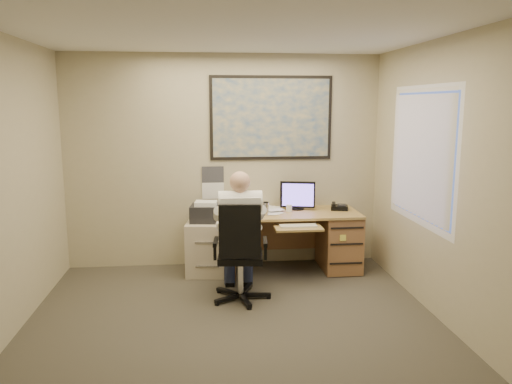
{
  "coord_description": "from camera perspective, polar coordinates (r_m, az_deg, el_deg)",
  "views": [
    {
      "loc": [
        -0.27,
        -4.11,
        2.08
      ],
      "look_at": [
        0.31,
        1.3,
        1.12
      ],
      "focal_mm": 35.0,
      "sensor_mm": 36.0,
      "label": 1
    }
  ],
  "objects": [
    {
      "name": "room_shell",
      "position": [
        4.18,
        -2.35,
        -0.01
      ],
      "size": [
        4.0,
        4.5,
        2.7
      ],
      "color": "#3C382E",
      "rests_on": "ground"
    },
    {
      "name": "desk",
      "position": [
        6.39,
        7.27,
        -4.87
      ],
      "size": [
        1.6,
        0.97,
        1.1
      ],
      "color": "tan",
      "rests_on": "ground"
    },
    {
      "name": "world_map",
      "position": [
        6.4,
        1.75,
        8.45
      ],
      "size": [
        1.56,
        0.03,
        1.06
      ],
      "primitive_type": "cube",
      "color": "#1E4C93",
      "rests_on": "room_shell"
    },
    {
      "name": "wall_calendar",
      "position": [
        6.42,
        -4.94,
        1.07
      ],
      "size": [
        0.28,
        0.01,
        0.42
      ],
      "primitive_type": "cube",
      "color": "white",
      "rests_on": "room_shell"
    },
    {
      "name": "window_blinds",
      "position": [
        5.42,
        18.36,
        3.94
      ],
      "size": [
        0.06,
        1.4,
        1.3
      ],
      "primitive_type": null,
      "color": "beige",
      "rests_on": "room_shell"
    },
    {
      "name": "filing_cabinet",
      "position": [
        6.24,
        -5.66,
        -5.72
      ],
      "size": [
        0.53,
        0.61,
        0.91
      ],
      "rotation": [
        0.0,
        0.0,
        -0.12
      ],
      "color": "beige",
      "rests_on": "ground"
    },
    {
      "name": "office_chair",
      "position": [
        5.36,
        -1.68,
        -9.14
      ],
      "size": [
        0.71,
        0.71,
        1.09
      ],
      "rotation": [
        0.0,
        0.0,
        -0.1
      ],
      "color": "black",
      "rests_on": "ground"
    },
    {
      "name": "person",
      "position": [
        5.33,
        -1.82,
        -5.03
      ],
      "size": [
        0.59,
        0.84,
        1.39
      ],
      "primitive_type": null,
      "rotation": [
        0.0,
        0.0,
        -0.02
      ],
      "color": "white",
      "rests_on": "office_chair"
    }
  ]
}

